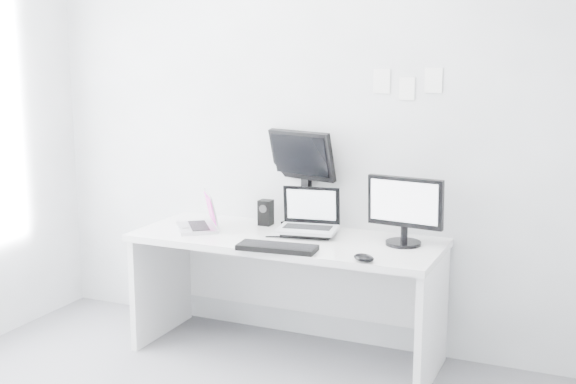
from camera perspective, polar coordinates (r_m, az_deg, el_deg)
The scene contains 12 objects.
back_wall at distance 4.52m, azimuth 1.66°, elevation 5.19°, with size 3.60×3.60×0.00m, color silver.
desk at distance 4.42m, azimuth -0.13°, elevation -8.05°, with size 1.80×0.70×0.73m, color white.
macbook at distance 4.50m, azimuth -7.06°, elevation -1.39°, with size 0.32×0.24×0.24m, color #AAAAAE.
speaker at distance 4.58m, azimuth -1.72°, elevation -1.59°, with size 0.08×0.08×0.16m, color black.
dell_laptop at distance 4.30m, azimuth 1.50°, elevation -1.55°, with size 0.34×0.26×0.28m, color #B9BCC0.
rear_monitor at distance 4.53m, azimuth 1.21°, elevation 1.18°, with size 0.45×0.16×0.61m, color black.
samsung_monitor at distance 4.14m, azimuth 8.93°, elevation -1.38°, with size 0.43×0.20×0.40m, color black.
keyboard at distance 4.03m, azimuth -0.84°, elevation -4.29°, with size 0.43×0.15×0.03m, color black.
mouse at distance 3.83m, azimuth 5.85°, elevation -5.06°, with size 0.12×0.08×0.04m, color black.
wall_note_0 at distance 4.35m, azimuth 7.22°, elevation 8.45°, with size 0.10×0.00×0.14m, color white.
wall_note_1 at distance 4.31m, azimuth 9.13°, elevation 7.85°, with size 0.09×0.00×0.13m, color white.
wall_note_2 at distance 4.27m, azimuth 11.12°, elevation 8.43°, with size 0.10×0.00×0.14m, color white.
Camera 1 is at (1.69, -2.57, 1.80)m, focal length 46.24 mm.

